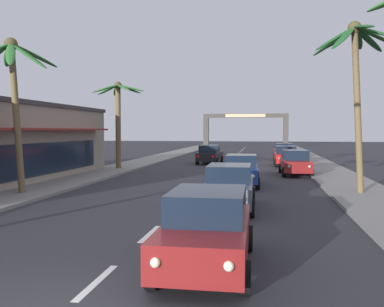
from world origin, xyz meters
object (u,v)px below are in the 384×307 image
at_px(sedan_fifth_in_queue, 241,170).
at_px(town_gateway_arch, 245,125).
at_px(sedan_parked_far_kerb, 284,151).
at_px(sedan_lead_at_stop_bar, 207,228).
at_px(sedan_parked_mid_kerb, 286,156).
at_px(sedan_third_in_queue, 229,187).
at_px(palm_right_second, 355,60).
at_px(palm_left_third, 118,108).
at_px(palm_left_second, 13,78).
at_px(sedan_parked_nearest_kerb, 295,162).
at_px(sedan_oncoming_far, 210,154).

bearing_deg(sedan_fifth_in_queue, town_gateway_arch, 92.24).
distance_m(sedan_parked_far_kerb, town_gateway_arch, 31.94).
xyz_separation_m(sedan_lead_at_stop_bar, town_gateway_arch, (-2.03, 65.98, 3.08)).
bearing_deg(sedan_parked_mid_kerb, sedan_third_in_queue, -98.72).
xyz_separation_m(sedan_third_in_queue, palm_right_second, (5.35, 4.33, 5.31)).
bearing_deg(palm_right_second, palm_left_third, 145.63).
xyz_separation_m(sedan_third_in_queue, sedan_parked_mid_kerb, (3.13, 20.41, 0.00)).
bearing_deg(sedan_lead_at_stop_bar, palm_left_second, 139.48).
height_order(sedan_parked_nearest_kerb, sedan_parked_mid_kerb, same).
xyz_separation_m(sedan_parked_far_kerb, town_gateway_arch, (-5.28, 31.35, 3.08)).
height_order(sedan_fifth_in_queue, sedan_parked_mid_kerb, same).
bearing_deg(sedan_parked_far_kerb, sedan_oncoming_far, -138.05).
bearing_deg(town_gateway_arch, palm_left_second, -97.97).
bearing_deg(sedan_fifth_in_queue, sedan_lead_at_stop_bar, -90.06).
xyz_separation_m(sedan_fifth_in_queue, sedan_parked_far_kerb, (3.24, 20.87, 0.00)).
bearing_deg(palm_left_third, palm_right_second, -34.37).
bearing_deg(palm_left_second, sedan_third_in_queue, -9.76).
xyz_separation_m(sedan_oncoming_far, palm_left_second, (-6.48, -19.89, 4.50)).
bearing_deg(sedan_parked_mid_kerb, town_gateway_arch, 97.48).
relative_size(sedan_lead_at_stop_bar, sedan_parked_far_kerb, 1.00).
distance_m(sedan_lead_at_stop_bar, sedan_parked_mid_kerb, 27.47).
bearing_deg(sedan_parked_nearest_kerb, palm_left_third, 172.85).
height_order(sedan_fifth_in_queue, sedan_oncoming_far, same).
xyz_separation_m(sedan_third_in_queue, sedan_parked_far_kerb, (3.34, 27.75, 0.00)).
height_order(sedan_lead_at_stop_bar, sedan_parked_mid_kerb, same).
bearing_deg(sedan_third_in_queue, sedan_parked_mid_kerb, 81.28).
bearing_deg(sedan_parked_far_kerb, palm_left_second, -117.08).
xyz_separation_m(sedan_parked_mid_kerb, town_gateway_arch, (-5.08, 38.69, 3.08)).
bearing_deg(town_gateway_arch, sedan_parked_mid_kerb, -82.52).
bearing_deg(sedan_parked_far_kerb, town_gateway_arch, 99.57).
bearing_deg(sedan_parked_nearest_kerb, palm_right_second, -77.07).
bearing_deg(sedan_fifth_in_queue, palm_left_third, 141.67).
relative_size(sedan_third_in_queue, palm_left_third, 0.67).
bearing_deg(sedan_fifth_in_queue, sedan_parked_far_kerb, 81.17).
relative_size(sedan_fifth_in_queue, sedan_parked_nearest_kerb, 1.00).
relative_size(sedan_fifth_in_queue, town_gateway_arch, 0.30).
distance_m(sedan_parked_nearest_kerb, sedan_parked_far_kerb, 14.84).
height_order(palm_left_third, palm_right_second, palm_right_second).
bearing_deg(sedan_lead_at_stop_bar, sedan_third_in_queue, 90.69).
bearing_deg(sedan_third_in_queue, sedan_oncoming_far, 99.18).
bearing_deg(sedan_lead_at_stop_bar, sedan_parked_nearest_kerb, 80.56).
relative_size(sedan_oncoming_far, palm_right_second, 0.57).
height_order(sedan_parked_nearest_kerb, palm_left_second, palm_left_second).
bearing_deg(palm_left_second, town_gateway_arch, 82.03).
xyz_separation_m(sedan_lead_at_stop_bar, sedan_fifth_in_queue, (0.01, 13.76, 0.00)).
height_order(sedan_parked_far_kerb, palm_left_third, palm_left_third).
distance_m(palm_left_second, palm_right_second, 15.56).
bearing_deg(palm_left_third, sedan_third_in_queue, -56.60).
xyz_separation_m(palm_left_second, palm_right_second, (15.32, 2.61, 0.82)).
bearing_deg(town_gateway_arch, sedan_fifth_in_queue, -87.76).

